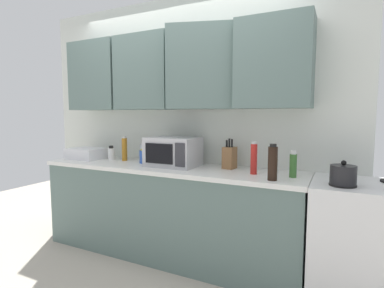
% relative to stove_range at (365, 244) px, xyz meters
% --- Properties ---
extents(wall_back_with_cabinets, '(3.50, 0.51, 2.60)m').
position_rel_stove_range_xyz_m(wall_back_with_cabinets, '(-1.70, 0.25, 1.13)').
color(wall_back_with_cabinets, silver).
rests_on(wall_back_with_cabinets, ground_plane).
extents(counter_run, '(2.63, 0.63, 0.90)m').
position_rel_stove_range_xyz_m(counter_run, '(-1.70, 0.02, -0.00)').
color(counter_run, slate).
rests_on(counter_run, ground_plane).
extents(stove_range, '(0.76, 0.64, 0.91)m').
position_rel_stove_range_xyz_m(stove_range, '(0.00, 0.00, 0.00)').
color(stove_range, silver).
rests_on(stove_range, ground_plane).
extents(kettle, '(0.17, 0.17, 0.17)m').
position_rel_stove_range_xyz_m(kettle, '(-0.17, -0.14, 0.53)').
color(kettle, black).
rests_on(kettle, stove_range).
extents(microwave, '(0.48, 0.37, 0.28)m').
position_rel_stove_range_xyz_m(microwave, '(-1.64, 0.04, 0.59)').
color(microwave, '#B7B7BC').
rests_on(microwave, counter_run).
extents(dish_rack, '(0.38, 0.30, 0.12)m').
position_rel_stove_range_xyz_m(dish_rack, '(-2.76, 0.02, 0.51)').
color(dish_rack, silver).
rests_on(dish_rack, counter_run).
extents(knife_block, '(0.12, 0.13, 0.28)m').
position_rel_stove_range_xyz_m(knife_block, '(-1.11, 0.15, 0.55)').
color(knife_block, brown).
rests_on(knife_block, counter_run).
extents(bottle_clear_tall, '(0.08, 0.08, 0.19)m').
position_rel_stove_range_xyz_m(bottle_clear_tall, '(-2.13, 0.23, 0.54)').
color(bottle_clear_tall, silver).
rests_on(bottle_clear_tall, counter_run).
extents(bottle_white_jar, '(0.07, 0.07, 0.16)m').
position_rel_stove_range_xyz_m(bottle_white_jar, '(-2.45, 0.07, 0.52)').
color(bottle_white_jar, white).
rests_on(bottle_white_jar, counter_run).
extents(bottle_soy_dark, '(0.07, 0.07, 0.28)m').
position_rel_stove_range_xyz_m(bottle_soy_dark, '(-0.65, -0.18, 0.58)').
color(bottle_soy_dark, black).
rests_on(bottle_soy_dark, counter_run).
extents(bottle_green_oil, '(0.06, 0.06, 0.22)m').
position_rel_stove_range_xyz_m(bottle_green_oil, '(-0.52, -0.00, 0.55)').
color(bottle_green_oil, '#386B2D').
rests_on(bottle_green_oil, counter_run).
extents(bottle_blue_cleaner, '(0.08, 0.08, 0.15)m').
position_rel_stove_range_xyz_m(bottle_blue_cleaner, '(-2.00, 0.05, 0.52)').
color(bottle_blue_cleaner, '#2D56B7').
rests_on(bottle_blue_cleaner, counter_run).
extents(bottle_red_sauce, '(0.05, 0.05, 0.27)m').
position_rel_stove_range_xyz_m(bottle_red_sauce, '(-0.84, -0.01, 0.58)').
color(bottle_red_sauce, red).
rests_on(bottle_red_sauce, counter_run).
extents(bottle_amber_vinegar, '(0.06, 0.06, 0.26)m').
position_rel_stove_range_xyz_m(bottle_amber_vinegar, '(-2.29, 0.10, 0.58)').
color(bottle_amber_vinegar, '#AD701E').
rests_on(bottle_amber_vinegar, counter_run).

